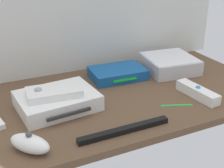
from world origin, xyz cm
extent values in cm
cube|color=brown|center=(0.00, 0.00, -1.00)|extent=(100.00, 48.00, 2.00)
cube|color=white|center=(-16.77, -0.44, 2.20)|extent=(22.28, 17.73, 4.40)
cube|color=#2D2D2D|center=(-16.08, -8.61, 2.20)|extent=(12.01, 1.62, 0.80)
cube|color=silver|center=(27.40, 9.87, 2.50)|extent=(18.86, 18.86, 5.00)
cube|color=silver|center=(27.40, 9.87, 5.15)|extent=(18.11, 18.11, 0.30)
cube|color=#145193|center=(7.70, 11.81, 1.70)|extent=(18.66, 13.01, 3.40)
cube|color=#19D833|center=(7.35, 5.62, 1.70)|extent=(8.01, 0.86, 0.60)
cube|color=white|center=(22.75, -11.27, 1.50)|extent=(4.97, 15.07, 3.00)
cylinder|color=#387FDB|center=(22.75, -11.27, 3.20)|extent=(1.40, 1.40, 0.40)
ellipsoid|color=white|center=(-27.81, -16.83, 2.00)|extent=(9.83, 10.47, 4.00)
sphere|color=#4C4C4C|center=(-27.81, -16.83, 4.40)|extent=(1.40, 1.40, 1.40)
cube|color=white|center=(-17.68, -0.87, 5.40)|extent=(15.12, 9.38, 2.00)
cylinder|color=#99999E|center=(-21.66, -0.48, 6.60)|extent=(2.19, 2.19, 0.40)
cube|color=black|center=(-5.70, -19.07, 0.70)|extent=(24.00, 1.86, 1.40)
cylinder|color=green|center=(13.89, -13.28, 0.35)|extent=(8.63, 3.96, 0.70)
camera|label=1|loc=(-35.75, -75.51, 41.91)|focal=49.95mm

